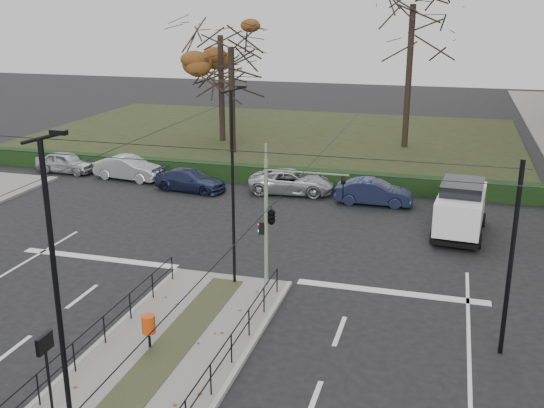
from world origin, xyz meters
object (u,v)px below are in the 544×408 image
Objects in this scene: info_panel at (45,353)px; bare_tree_near at (231,55)px; parked_car_first at (66,162)px; parked_car_second at (129,168)px; litter_bin at (149,325)px; parked_car_fourth at (292,182)px; rust_tree at (220,35)px; traffic_light at (274,214)px; white_van at (461,207)px; parked_car_fifth at (374,192)px; parked_car_third at (190,180)px; streetlamp_median_near at (60,312)px; streetlamp_median_far at (233,187)px; bare_tree_center at (413,15)px.

info_panel is 0.23× the size of bare_tree_near.
parked_car_first is 4.62m from parked_car_second.
parked_car_fourth is at bearing 90.16° from litter_bin.
parked_car_fourth is (-0.05, 17.77, -0.24)m from litter_bin.
litter_bin is at bearing -73.96° from rust_tree.
parked_car_first is (-17.20, 13.05, -2.26)m from traffic_light.
white_van reaches higher than parked_car_first.
parked_car_fourth is 12.50m from bare_tree_near.
bare_tree_near is 15.98m from parked_car_fifth.
parked_car_fifth is at bearing 140.59° from white_van.
parked_car_fifth reaches higher than parked_car_fourth.
bare_tree_near is at bearing 11.39° from parked_car_third.
white_van is (9.85, 17.00, -0.60)m from info_panel.
bare_tree_near reaches higher than info_panel.
rust_tree is 1.07× the size of bare_tree_near.
parked_car_fourth is at bearing 92.22° from streetlamp_median_near.
traffic_light reaches higher than parked_car_second.
streetlamp_median_far reaches higher than parked_car_first.
parked_car_second is at bearing 166.47° from white_van.
litter_bin is at bearing 174.96° from parked_car_fourth.
bare_tree_near reaches higher than white_van.
bare_tree_center reaches higher than parked_car_third.
parked_car_first is at bearing -146.30° from bare_tree_center.
parked_car_fifth is at bearing 80.31° from streetlamp_median_near.
parked_car_fourth is at bearing -84.05° from parked_car_second.
bare_tree_near reaches higher than parked_car_first.
traffic_light is 1.75m from streetlamp_median_far.
parked_car_second reaches higher than litter_bin.
bare_tree_center reaches higher than rust_tree.
bare_tree_center is 17.14m from parked_car_fifth.
streetlamp_median_near is 37.56m from bare_tree_center.
bare_tree_center is (10.76, 14.91, 8.83)m from parked_car_third.
streetlamp_median_near is at bearing 169.71° from parked_car_fifth.
traffic_light is at bearing 168.44° from parked_car_fifth.
streetlamp_median_far is 22.72m from bare_tree_near.
parked_car_first is 19.49m from parked_car_fifth.
white_van is at bearing 50.63° from traffic_light.
white_van is at bearing -121.45° from parked_car_fourth.
parked_car_third is at bearing 90.40° from parked_car_fifth.
info_panel is 3.21m from streetlamp_median_near.
parked_car_second is at bearing 115.41° from streetlamp_median_near.
info_panel is at bearing -103.52° from litter_bin.
streetlamp_median_near is at bearing -90.42° from streetlamp_median_far.
streetlamp_median_near is 0.80× the size of bare_tree_near.
parked_car_second reaches higher than parked_car_fifth.
bare_tree_near reaches higher than parked_car_fifth.
parked_car_second is 11.12m from bare_tree_near.
streetlamp_median_far reaches higher than info_panel.
streetlamp_median_far is (0.08, 10.55, -0.20)m from streetlamp_median_near.
info_panel is 0.46× the size of white_van.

